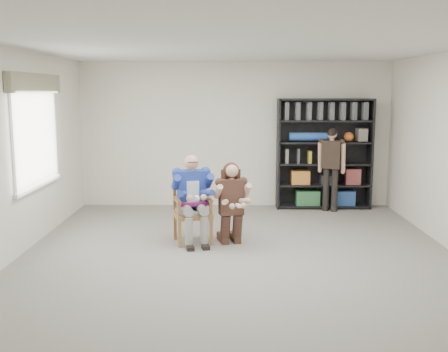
# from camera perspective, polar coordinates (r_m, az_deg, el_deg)

# --- Properties ---
(room_shell) EXTENTS (6.00, 7.00, 2.80)m
(room_shell) POSITION_cam_1_polar(r_m,az_deg,el_deg) (6.73, 1.68, 2.13)
(room_shell) COLOR white
(room_shell) RESTS_ON ground
(floor) EXTENTS (6.00, 7.00, 0.01)m
(floor) POSITION_cam_1_polar(r_m,az_deg,el_deg) (7.04, 1.62, -9.26)
(floor) COLOR gray
(floor) RESTS_ON ground
(window_left) EXTENTS (0.16, 2.00, 1.75)m
(window_left) POSITION_cam_1_polar(r_m,az_deg,el_deg) (8.19, -19.67, 4.47)
(window_left) COLOR white
(window_left) RESTS_ON room_shell
(armchair) EXTENTS (0.71, 0.69, 1.01)m
(armchair) POSITION_cam_1_polar(r_m,az_deg,el_deg) (7.79, -3.44, -3.59)
(armchair) COLOR olive
(armchair) RESTS_ON floor
(seated_man) EXTENTS (0.74, 0.90, 1.32)m
(seated_man) POSITION_cam_1_polar(r_m,az_deg,el_deg) (7.75, -3.45, -2.49)
(seated_man) COLOR #294390
(seated_man) RESTS_ON floor
(kneeling_woman) EXTENTS (0.69, 0.91, 1.21)m
(kneeling_woman) POSITION_cam_1_polar(r_m,az_deg,el_deg) (7.63, 0.85, -3.09)
(kneeling_woman) COLOR #371E1B
(kneeling_woman) RESTS_ON floor
(bookshelf) EXTENTS (1.80, 0.38, 2.10)m
(bookshelf) POSITION_cam_1_polar(r_m,az_deg,el_deg) (10.19, 10.84, 2.38)
(bookshelf) COLOR black
(bookshelf) RESTS_ON floor
(standing_man) EXTENTS (0.55, 0.43, 1.57)m
(standing_man) POSITION_cam_1_polar(r_m,az_deg,el_deg) (9.96, 11.56, 0.65)
(standing_man) COLOR black
(standing_man) RESTS_ON floor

